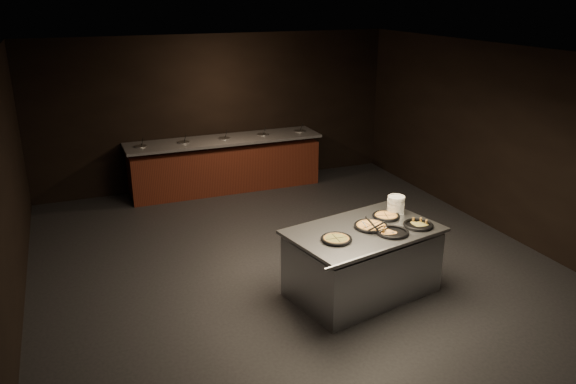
# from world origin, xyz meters

# --- Properties ---
(room) EXTENTS (7.02, 8.02, 2.92)m
(room) POSITION_xyz_m (0.00, 0.00, 1.45)
(room) COLOR black
(room) RESTS_ON ground
(salad_bar) EXTENTS (3.70, 0.83, 1.18)m
(salad_bar) POSITION_xyz_m (0.00, 3.56, 0.44)
(salad_bar) COLOR #552114
(salad_bar) RESTS_ON ground
(serving_counter) EXTENTS (2.03, 1.54, 0.88)m
(serving_counter) POSITION_xyz_m (0.49, -0.93, 0.42)
(serving_counter) COLOR silver
(serving_counter) RESTS_ON ground
(plate_stack) EXTENTS (0.23, 0.23, 0.22)m
(plate_stack) POSITION_xyz_m (1.16, -0.59, 0.99)
(plate_stack) COLOR white
(plate_stack) RESTS_ON serving_counter
(pan_veggie_whole) EXTENTS (0.37, 0.37, 0.04)m
(pan_veggie_whole) POSITION_xyz_m (0.03, -1.09, 0.90)
(pan_veggie_whole) COLOR black
(pan_veggie_whole) RESTS_ON serving_counter
(pan_cheese_whole) EXTENTS (0.42, 0.42, 0.04)m
(pan_cheese_whole) POSITION_xyz_m (0.61, -0.90, 0.90)
(pan_cheese_whole) COLOR black
(pan_cheese_whole) RESTS_ON serving_counter
(pan_cheese_slices_a) EXTENTS (0.36, 0.36, 0.04)m
(pan_cheese_slices_a) POSITION_xyz_m (0.95, -0.69, 0.90)
(pan_cheese_slices_a) COLOR black
(pan_cheese_slices_a) RESTS_ON serving_counter
(pan_cheese_slices_b) EXTENTS (0.40, 0.40, 0.04)m
(pan_cheese_slices_b) POSITION_xyz_m (0.75, -1.16, 0.89)
(pan_cheese_slices_b) COLOR black
(pan_cheese_slices_b) RESTS_ON serving_counter
(pan_veggie_slices) EXTENTS (0.37, 0.37, 0.04)m
(pan_veggie_slices) POSITION_xyz_m (1.17, -1.09, 0.89)
(pan_veggie_slices) COLOR black
(pan_veggie_slices) RESTS_ON serving_counter
(server_left) EXTENTS (0.20, 0.32, 0.17)m
(server_left) POSITION_xyz_m (0.53, -0.97, 0.96)
(server_left) COLOR silver
(server_left) RESTS_ON serving_counter
(server_right) EXTENTS (0.32, 0.14, 0.16)m
(server_right) POSITION_xyz_m (0.61, -1.12, 0.95)
(server_right) COLOR silver
(server_right) RESTS_ON serving_counter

